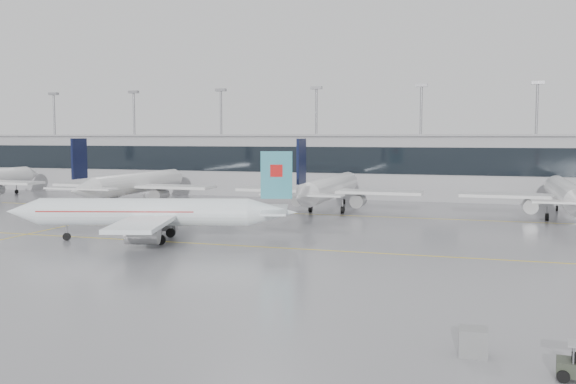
% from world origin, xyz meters
% --- Properties ---
extents(ground, '(320.00, 320.00, 0.00)m').
position_xyz_m(ground, '(0.00, 0.00, 0.00)').
color(ground, gray).
rests_on(ground, ground).
extents(taxi_line_main, '(120.00, 0.25, 0.01)m').
position_xyz_m(taxi_line_main, '(0.00, 0.00, 0.01)').
color(taxi_line_main, yellow).
rests_on(taxi_line_main, ground).
extents(taxi_line_north, '(120.00, 0.25, 0.01)m').
position_xyz_m(taxi_line_north, '(0.00, 30.00, 0.01)').
color(taxi_line_north, yellow).
rests_on(taxi_line_north, ground).
extents(taxi_line_cross, '(0.25, 60.00, 0.01)m').
position_xyz_m(taxi_line_cross, '(-30.00, 15.00, 0.01)').
color(taxi_line_cross, yellow).
rests_on(taxi_line_cross, ground).
extents(terminal, '(180.00, 15.00, 12.00)m').
position_xyz_m(terminal, '(0.00, 62.00, 6.00)').
color(terminal, '#949498').
rests_on(terminal, ground).
extents(terminal_glass, '(180.00, 0.20, 5.00)m').
position_xyz_m(terminal_glass, '(0.00, 54.45, 7.50)').
color(terminal_glass, black).
rests_on(terminal_glass, ground).
extents(terminal_roof, '(182.00, 16.00, 0.40)m').
position_xyz_m(terminal_roof, '(0.00, 62.00, 12.20)').
color(terminal_roof, gray).
rests_on(terminal_roof, ground).
extents(light_masts, '(156.40, 1.00, 22.60)m').
position_xyz_m(light_masts, '(0.00, 68.00, 13.34)').
color(light_masts, gray).
rests_on(light_masts, ground).
extents(air_canada_jet, '(33.35, 26.54, 10.34)m').
position_xyz_m(air_canada_jet, '(-12.33, 0.20, 3.24)').
color(air_canada_jet, white).
rests_on(air_canada_jet, ground).
extents(parked_jet_b, '(29.64, 36.96, 11.72)m').
position_xyz_m(parked_jet_b, '(-35.00, 33.69, 3.71)').
color(parked_jet_b, white).
rests_on(parked_jet_b, ground).
extents(parked_jet_c, '(29.64, 36.96, 11.72)m').
position_xyz_m(parked_jet_c, '(-0.00, 33.69, 3.71)').
color(parked_jet_c, white).
rests_on(parked_jet_c, ground).
extents(parked_jet_d, '(29.64, 36.96, 11.72)m').
position_xyz_m(parked_jet_d, '(35.00, 33.69, 3.71)').
color(parked_jet_d, white).
rests_on(parked_jet_d, ground).
extents(gse_unit, '(1.61, 1.50, 1.54)m').
position_xyz_m(gse_unit, '(23.47, -29.34, 0.77)').
color(gse_unit, gray).
rests_on(gse_unit, ground).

